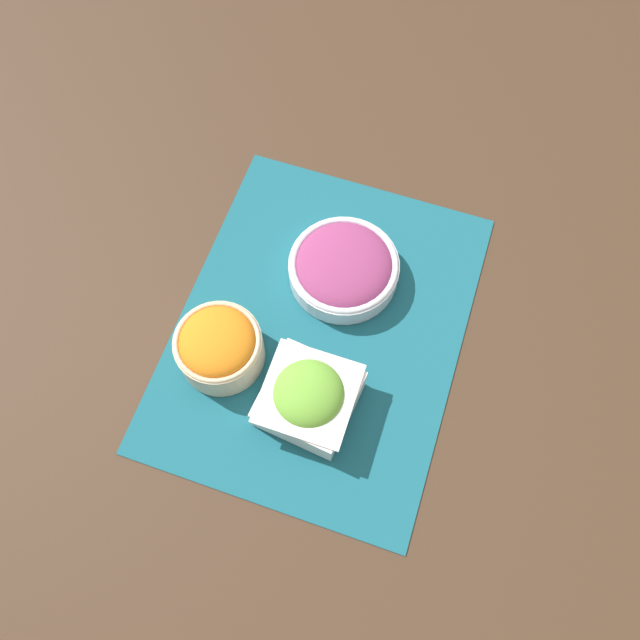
% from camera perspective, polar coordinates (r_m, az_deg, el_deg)
% --- Properties ---
extents(ground_plane, '(3.00, 3.00, 0.00)m').
position_cam_1_polar(ground_plane, '(0.93, 0.00, -0.82)').
color(ground_plane, '#422D1E').
extents(placemat, '(0.53, 0.41, 0.00)m').
position_cam_1_polar(placemat, '(0.93, 0.00, -0.77)').
color(placemat, '#195B6B').
rests_on(placemat, ground_plane).
extents(lettuce_bowl, '(0.13, 0.13, 0.08)m').
position_cam_1_polar(lettuce_bowl, '(0.86, -1.03, -7.04)').
color(lettuce_bowl, white).
rests_on(lettuce_bowl, placemat).
extents(onion_bowl, '(0.17, 0.17, 0.05)m').
position_cam_1_polar(onion_bowl, '(0.94, 2.19, 4.86)').
color(onion_bowl, silver).
rests_on(onion_bowl, placemat).
extents(carrot_bowl, '(0.12, 0.12, 0.08)m').
position_cam_1_polar(carrot_bowl, '(0.89, -9.22, -2.38)').
color(carrot_bowl, beige).
rests_on(carrot_bowl, placemat).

